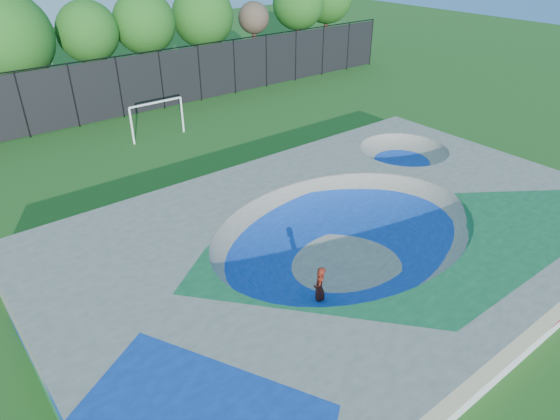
{
  "coord_description": "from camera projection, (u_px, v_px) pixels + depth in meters",
  "views": [
    {
      "loc": [
        -11.76,
        -10.89,
        11.13
      ],
      "look_at": [
        -0.81,
        3.0,
        1.1
      ],
      "focal_mm": 32.0,
      "sensor_mm": 36.0,
      "label": 1
    }
  ],
  "objects": [
    {
      "name": "treeline",
      "position": [
        54.0,
        33.0,
        33.07
      ],
      "size": [
        53.4,
        7.43,
        8.04
      ],
      "color": "#463123",
      "rests_on": "ground"
    },
    {
      "name": "fence",
      "position": [
        119.0,
        86.0,
        32.57
      ],
      "size": [
        48.09,
        0.09,
        4.04
      ],
      "color": "black",
      "rests_on": "ground"
    },
    {
      "name": "soccer_goal",
      "position": [
        157.0,
        113.0,
        29.57
      ],
      "size": [
        3.4,
        0.12,
        2.25
      ],
      "color": "white",
      "rests_on": "ground"
    },
    {
      "name": "ground",
      "position": [
        345.0,
        258.0,
        19.26
      ],
      "size": [
        120.0,
        120.0,
        0.0
      ],
      "primitive_type": "plane",
      "color": "#1D5016",
      "rests_on": "ground"
    },
    {
      "name": "skate_deck",
      "position": [
        346.0,
        242.0,
        18.89
      ],
      "size": [
        22.0,
        14.0,
        1.5
      ],
      "primitive_type": "cube",
      "color": "gray",
      "rests_on": "ground"
    },
    {
      "name": "skater",
      "position": [
        319.0,
        288.0,
        16.38
      ],
      "size": [
        0.69,
        0.68,
        1.61
      ],
      "primitive_type": "imported",
      "rotation": [
        0.0,
        0.0,
        3.9
      ],
      "color": "red",
      "rests_on": "ground"
    },
    {
      "name": "skateboard",
      "position": [
        318.0,
        307.0,
        16.77
      ],
      "size": [
        0.68,
        0.73,
        0.05
      ],
      "primitive_type": "cube",
      "rotation": [
        0.0,
        0.0,
        0.84
      ],
      "color": "black",
      "rests_on": "ground"
    }
  ]
}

